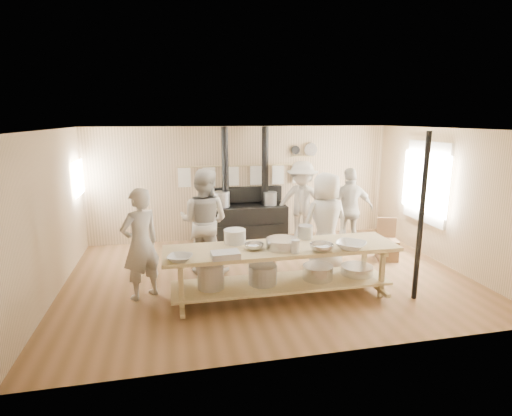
% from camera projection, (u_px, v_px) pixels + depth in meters
% --- Properties ---
extents(ground, '(7.00, 7.00, 0.00)m').
position_uv_depth(ground, '(268.00, 276.00, 7.18)').
color(ground, brown).
rests_on(ground, ground).
extents(room_shell, '(7.00, 7.00, 7.00)m').
position_uv_depth(room_shell, '(268.00, 187.00, 6.82)').
color(room_shell, tan).
rests_on(room_shell, ground).
extents(window_right, '(0.09, 1.50, 1.65)m').
position_uv_depth(window_right, '(427.00, 182.00, 8.12)').
color(window_right, beige).
rests_on(window_right, ground).
extents(left_opening, '(0.00, 0.90, 0.90)m').
position_uv_depth(left_opening, '(79.00, 178.00, 8.03)').
color(left_opening, white).
rests_on(left_opening, ground).
extents(stove, '(1.90, 0.75, 2.60)m').
position_uv_depth(stove, '(246.00, 220.00, 9.08)').
color(stove, black).
rests_on(stove, ground).
extents(towel_rail, '(3.00, 0.04, 0.47)m').
position_uv_depth(towel_rail, '(243.00, 172.00, 9.12)').
color(towel_rail, '#A08B5B').
rests_on(towel_rail, ground).
extents(back_wall_shelf, '(0.63, 0.14, 0.32)m').
position_uv_depth(back_wall_shelf, '(304.00, 152.00, 9.36)').
color(back_wall_shelf, '#A08B5B').
rests_on(back_wall_shelf, ground).
extents(prep_table, '(3.60, 0.90, 0.85)m').
position_uv_depth(prep_table, '(281.00, 267.00, 6.20)').
color(prep_table, '#A08B5B').
rests_on(prep_table, ground).
extents(support_post, '(0.08, 0.08, 2.60)m').
position_uv_depth(support_post, '(421.00, 218.00, 6.02)').
color(support_post, black).
rests_on(support_post, ground).
extents(cook_far_left, '(0.77, 0.71, 1.76)m').
position_uv_depth(cook_far_left, '(141.00, 244.00, 6.15)').
color(cook_far_left, '#B9B1A4').
rests_on(cook_far_left, ground).
extents(cook_left, '(1.15, 1.05, 1.91)m').
position_uv_depth(cook_left, '(204.00, 221.00, 7.20)').
color(cook_left, '#B9B1A4').
rests_on(cook_left, ground).
extents(cook_center, '(0.96, 0.69, 1.84)m').
position_uv_depth(cook_center, '(325.00, 223.00, 7.26)').
color(cook_center, '#B9B1A4').
rests_on(cook_center, ground).
extents(cook_right, '(1.06, 0.48, 1.77)m').
position_uv_depth(cook_right, '(350.00, 210.00, 8.43)').
color(cook_right, '#B9B1A4').
rests_on(cook_right, ground).
extents(cook_by_window, '(1.37, 1.10, 1.86)m').
position_uv_depth(cook_by_window, '(302.00, 203.00, 8.91)').
color(cook_by_window, '#B9B1A4').
rests_on(cook_by_window, ground).
extents(chair, '(0.47, 0.47, 0.82)m').
position_uv_depth(chair, '(387.00, 248.00, 7.99)').
color(chair, '#4F361F').
rests_on(chair, ground).
extents(bowl_white_a, '(0.43, 0.43, 0.08)m').
position_uv_depth(bowl_white_a, '(180.00, 258.00, 5.49)').
color(bowl_white_a, silver).
rests_on(bowl_white_a, prep_table).
extents(bowl_steel_a, '(0.37, 0.37, 0.09)m').
position_uv_depth(bowl_steel_a, '(254.00, 246.00, 5.99)').
color(bowl_steel_a, silver).
rests_on(bowl_steel_a, prep_table).
extents(bowl_white_b, '(0.63, 0.63, 0.11)m').
position_uv_depth(bowl_white_b, '(351.00, 245.00, 6.01)').
color(bowl_white_b, silver).
rests_on(bowl_white_b, prep_table).
extents(bowl_steel_b, '(0.49, 0.49, 0.11)m').
position_uv_depth(bowl_steel_b, '(322.00, 247.00, 5.91)').
color(bowl_steel_b, silver).
rests_on(bowl_steel_b, prep_table).
extents(roasting_pan, '(0.41, 0.28, 0.09)m').
position_uv_depth(roasting_pan, '(225.00, 255.00, 5.62)').
color(roasting_pan, '#B2B2B7').
rests_on(roasting_pan, prep_table).
extents(mixing_bowl_large, '(0.49, 0.49, 0.15)m').
position_uv_depth(mixing_bowl_large, '(282.00, 244.00, 6.02)').
color(mixing_bowl_large, silver).
rests_on(mixing_bowl_large, prep_table).
extents(bucket_galv, '(0.25, 0.25, 0.22)m').
position_uv_depth(bucket_galv, '(305.00, 232.00, 6.52)').
color(bucket_galv, gray).
rests_on(bucket_galv, prep_table).
extents(deep_bowl_enamel, '(0.41, 0.41, 0.22)m').
position_uv_depth(deep_bowl_enamel, '(235.00, 236.00, 6.29)').
color(deep_bowl_enamel, silver).
rests_on(deep_bowl_enamel, prep_table).
extents(pitcher, '(0.17, 0.17, 0.20)m').
position_uv_depth(pitcher, '(295.00, 246.00, 5.82)').
color(pitcher, silver).
rests_on(pitcher, prep_table).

